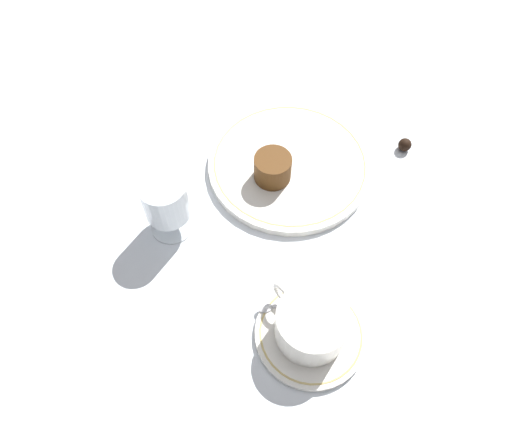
{
  "coord_description": "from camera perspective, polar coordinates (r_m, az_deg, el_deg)",
  "views": [
    {
      "loc": [
        -0.35,
        0.38,
        0.68
      ],
      "look_at": [
        -0.05,
        0.12,
        0.04
      ],
      "focal_mm": 35.0,
      "sensor_mm": 36.0,
      "label": 1
    }
  ],
  "objects": [
    {
      "name": "dessert_cake",
      "position": [
        0.82,
        1.92,
        6.41
      ],
      "size": [
        0.06,
        0.06,
        0.05
      ],
      "color": "#563314",
      "rests_on": "dinner_plate"
    },
    {
      "name": "dinner_plate",
      "position": [
        0.86,
        3.84,
        6.82
      ],
      "size": [
        0.28,
        0.28,
        0.01
      ],
      "color": "white",
      "rests_on": "ground_plane"
    },
    {
      "name": "spoon",
      "position": [
        0.73,
        3.83,
        -9.13
      ],
      "size": [
        0.07,
        0.11,
        0.0
      ],
      "color": "silver",
      "rests_on": "saucer"
    },
    {
      "name": "fork",
      "position": [
        0.79,
        12.0,
        -3.57
      ],
      "size": [
        0.05,
        0.19,
        0.01
      ],
      "color": "silver",
      "rests_on": "ground_plane"
    },
    {
      "name": "chocolate_truffle",
      "position": [
        0.92,
        16.65,
        8.67
      ],
      "size": [
        0.02,
        0.02,
        0.02
      ],
      "color": "black",
      "rests_on": "ground_plane"
    },
    {
      "name": "saucer",
      "position": [
        0.72,
        6.25,
        -12.37
      ],
      "size": [
        0.16,
        0.16,
        0.01
      ],
      "color": "white",
      "rests_on": "ground_plane"
    },
    {
      "name": "ground_plane",
      "position": [
        0.86,
        3.93,
        5.18
      ],
      "size": [
        3.0,
        3.0,
        0.0
      ],
      "primitive_type": "plane",
      "color": "white"
    },
    {
      "name": "coffee_cup",
      "position": [
        0.69,
        6.36,
        -11.29
      ],
      "size": [
        0.13,
        0.1,
        0.06
      ],
      "color": "white",
      "rests_on": "saucer"
    },
    {
      "name": "wine_glass",
      "position": [
        0.75,
        -10.25,
        2.49
      ],
      "size": [
        0.07,
        0.07,
        0.11
      ],
      "color": "silver",
      "rests_on": "ground_plane"
    }
  ]
}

